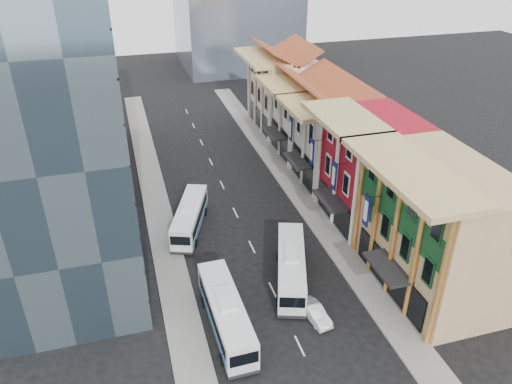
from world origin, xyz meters
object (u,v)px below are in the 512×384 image
object	(u,v)px
shophouse_tan	(437,229)
sedan_right	(315,313)
bus_left_far	(190,217)
bus_left_near	(226,313)
office_tower	(50,111)
bus_right	(291,266)

from	to	relation	value
shophouse_tan	sedan_right	world-z (taller)	shophouse_tan
bus_left_far	sedan_right	distance (m)	18.25
bus_left_near	bus_left_far	distance (m)	15.61
office_tower	sedan_right	bearing A→B (deg)	-38.70
bus_left_near	sedan_right	size ratio (longest dim) A/B	2.84
sedan_right	bus_left_far	bearing A→B (deg)	105.05
shophouse_tan	bus_right	world-z (taller)	shophouse_tan
bus_right	sedan_right	world-z (taller)	bus_right
office_tower	bus_right	distance (m)	25.35
office_tower	bus_left_far	distance (m)	17.69
shophouse_tan	bus_left_far	world-z (taller)	shophouse_tan
bus_left_far	bus_right	distance (m)	13.51
bus_left_far	bus_left_near	bearing A→B (deg)	-68.50
bus_right	sedan_right	distance (m)	5.35
bus_left_far	bus_right	world-z (taller)	bus_right
shophouse_tan	bus_right	xyz separation A→B (m)	(-12.00, 3.79, -4.31)
shophouse_tan	bus_right	bearing A→B (deg)	162.49
shophouse_tan	office_tower	bearing A→B (deg)	155.70
office_tower	bus_left_near	xyz separation A→B (m)	(11.86, -14.58, -13.28)
bus_left_far	office_tower	bearing A→B (deg)	-154.72
shophouse_tan	office_tower	xyz separation A→B (m)	(-31.00, 14.00, 9.00)
office_tower	sedan_right	distance (m)	28.59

